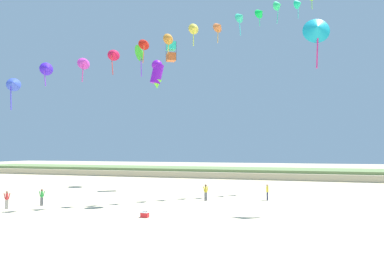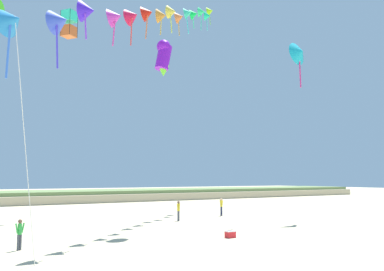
{
  "view_description": "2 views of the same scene",
  "coord_description": "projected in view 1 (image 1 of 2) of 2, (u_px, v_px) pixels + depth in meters",
  "views": [
    {
      "loc": [
        10.99,
        -21.26,
        4.99
      ],
      "look_at": [
        0.45,
        12.68,
        6.58
      ],
      "focal_mm": 32.0,
      "sensor_mm": 36.0,
      "label": 1
    },
    {
      "loc": [
        -15.18,
        -17.16,
        3.54
      ],
      "look_at": [
        1.93,
        9.64,
        6.86
      ],
      "focal_mm": 38.0,
      "sensor_mm": 36.0,
      "label": 2
    }
  ],
  "objects": [
    {
      "name": "beach_cooler",
      "position": [
        145.0,
        215.0,
        25.56
      ],
      "size": [
        0.58,
        0.41,
        0.46
      ],
      "color": "red",
      "rests_on": "ground"
    },
    {
      "name": "large_kite_outer_drift",
      "position": [
        141.0,
        53.0,
        50.52
      ],
      "size": [
        2.9,
        2.84,
        4.83
      ],
      "color": "green"
    },
    {
      "name": "person_far_left",
      "position": [
        42.0,
        196.0,
        31.11
      ],
      "size": [
        0.51,
        0.29,
        1.5
      ],
      "color": "#474C56",
      "rests_on": "ground"
    },
    {
      "name": "large_kite_mid_trail",
      "position": [
        171.0,
        52.0,
        45.33
      ],
      "size": [
        1.59,
        1.59,
        2.53
      ],
      "color": "#D96029"
    },
    {
      "name": "dune_ridge",
      "position": [
        239.0,
        172.0,
        66.11
      ],
      "size": [
        120.0,
        13.6,
        1.62
      ],
      "color": "#BFAE8B",
      "rests_on": "ground"
    },
    {
      "name": "large_kite_high_solo",
      "position": [
        317.0,
        29.0,
        27.91
      ],
      "size": [
        2.33,
        1.41,
        4.44
      ],
      "color": "#18B0C7"
    },
    {
      "name": "kite_banner_string",
      "position": [
        183.0,
        34.0,
        34.26
      ],
      "size": [
        27.3,
        25.11,
        24.83
      ],
      "color": "#2280CB"
    },
    {
      "name": "person_mid_center",
      "position": [
        7.0,
        198.0,
        29.36
      ],
      "size": [
        0.49,
        0.37,
        1.54
      ],
      "color": "gray",
      "rests_on": "ground"
    },
    {
      "name": "large_kite_low_lead",
      "position": [
        157.0,
        73.0,
        31.98
      ],
      "size": [
        1.48,
        1.19,
        2.69
      ],
      "color": "purple"
    },
    {
      "name": "ground_plane",
      "position": [
        131.0,
        224.0,
        23.32
      ],
      "size": [
        240.0,
        240.0,
        0.0
      ],
      "primitive_type": "plane",
      "color": "beige"
    },
    {
      "name": "person_near_left",
      "position": [
        206.0,
        191.0,
        34.16
      ],
      "size": [
        0.51,
        0.4,
        1.64
      ],
      "color": "#474C56",
      "rests_on": "ground"
    },
    {
      "name": "person_near_right",
      "position": [
        267.0,
        191.0,
        34.32
      ],
      "size": [
        0.22,
        0.58,
        1.64
      ],
      "color": "#282D4C",
      "rests_on": "ground"
    }
  ]
}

